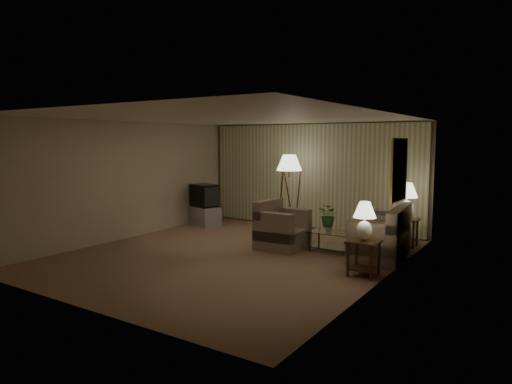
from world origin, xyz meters
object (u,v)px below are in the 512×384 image
(crt_tv, at_px, (204,196))
(floor_lamp, at_px, (289,192))
(sofa, at_px, (380,237))
(ottoman, at_px, (268,223))
(vase, at_px, (329,228))
(armchair, at_px, (282,230))
(side_table_far, at_px, (406,228))
(table_lamp_far, at_px, (407,197))
(side_table_near, at_px, (364,252))
(table_lamp_near, at_px, (365,218))
(tv_cabinet, at_px, (205,216))
(coffee_table, at_px, (335,239))

(crt_tv, xyz_separation_m, floor_lamp, (2.34, 0.44, 0.20))
(sofa, distance_m, ottoman, 3.46)
(floor_lamp, bearing_deg, vase, -38.86)
(armchair, bearing_deg, floor_lamp, 24.51)
(side_table_far, distance_m, table_lamp_far, 0.65)
(armchair, xyz_separation_m, side_table_near, (2.11, -0.96, 0.01))
(sofa, relative_size, side_table_near, 3.33)
(table_lamp_near, height_order, vase, table_lamp_near)
(armchair, distance_m, side_table_far, 2.67)
(table_lamp_far, xyz_separation_m, tv_cabinet, (-5.20, -0.45, -0.80))
(crt_tv, bearing_deg, floor_lamp, 27.34)
(armchair, bearing_deg, sofa, -78.86)
(armchair, height_order, coffee_table, armchair)
(armchair, distance_m, floor_lamp, 1.90)
(armchair, xyz_separation_m, coffee_table, (1.07, 0.29, -0.12))
(sofa, height_order, armchair, armchair)
(table_lamp_near, distance_m, crt_tv, 5.63)
(table_lamp_far, relative_size, tv_cabinet, 0.79)
(table_lamp_far, distance_m, floor_lamp, 2.86)
(sofa, xyz_separation_m, side_table_near, (0.15, -1.35, 0.01))
(coffee_table, bearing_deg, side_table_near, -50.18)
(side_table_far, bearing_deg, table_lamp_near, -90.00)
(coffee_table, relative_size, crt_tv, 1.33)
(table_lamp_far, height_order, crt_tv, table_lamp_far)
(tv_cabinet, height_order, ottoman, tv_cabinet)
(armchair, height_order, crt_tv, crt_tv)
(table_lamp_near, xyz_separation_m, ottoman, (-3.41, 2.49, -0.81))
(tv_cabinet, bearing_deg, crt_tv, 0.00)
(crt_tv, bearing_deg, table_lamp_far, 21.51)
(side_table_far, distance_m, coffee_table, 1.71)
(side_table_far, bearing_deg, table_lamp_far, 180.00)
(floor_lamp, bearing_deg, side_table_far, 0.08)
(armchair, relative_size, side_table_far, 1.59)
(armchair, height_order, table_lamp_near, table_lamp_near)
(tv_cabinet, relative_size, floor_lamp, 0.51)
(coffee_table, relative_size, floor_lamp, 0.56)
(armchair, height_order, side_table_near, armchair)
(side_table_near, relative_size, coffee_table, 0.56)
(side_table_far, xyz_separation_m, table_lamp_near, (0.00, -2.60, 0.59))
(crt_tv, bearing_deg, vase, 3.91)
(side_table_far, distance_m, vase, 1.80)
(crt_tv, xyz_separation_m, ottoman, (1.79, 0.34, -0.62))
(sofa, relative_size, ottoman, 3.73)
(coffee_table, bearing_deg, table_lamp_near, -50.18)
(sofa, relative_size, table_lamp_far, 2.60)
(table_lamp_far, xyz_separation_m, vase, (-1.19, -1.35, -0.56))
(side_table_near, height_order, vase, side_table_near)
(table_lamp_far, relative_size, coffee_table, 0.71)
(tv_cabinet, height_order, vase, vase)
(side_table_near, relative_size, ottoman, 1.12)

